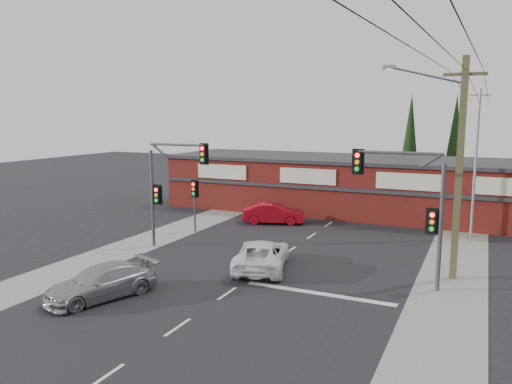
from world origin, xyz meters
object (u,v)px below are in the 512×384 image
at_px(silver_suv, 101,282).
at_px(shop_building, 336,183).
at_px(red_sedan, 274,213).
at_px(utility_pole, 456,162).
at_px(white_suv, 262,255).

xyz_separation_m(silver_suv, shop_building, (3.47, 22.69, 1.46)).
distance_m(red_sedan, utility_pole, 14.82).
xyz_separation_m(shop_building, utility_pole, (9.36, -14.00, 3.26)).
bearing_deg(white_suv, utility_pole, 179.00).
bearing_deg(shop_building, red_sedan, -111.40).
xyz_separation_m(white_suv, shop_building, (-0.89, 16.29, 1.43)).
bearing_deg(red_sedan, utility_pole, -141.26).
bearing_deg(silver_suv, shop_building, 102.49).
bearing_deg(red_sedan, white_suv, -179.71).
relative_size(white_suv, silver_suv, 1.09).
bearing_deg(shop_building, white_suv, -86.86).
relative_size(silver_suv, shop_building, 0.17).
relative_size(white_suv, shop_building, 0.19).
xyz_separation_m(white_suv, utility_pole, (8.46, 2.29, 4.69)).
bearing_deg(red_sedan, shop_building, -40.67).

